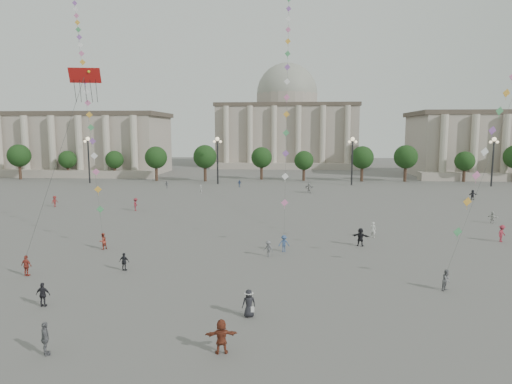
{
  "coord_description": "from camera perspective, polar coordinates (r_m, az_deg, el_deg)",
  "views": [
    {
      "loc": [
        1.36,
        -31.91,
        11.71
      ],
      "look_at": [
        -1.94,
        12.0,
        5.92
      ],
      "focal_mm": 32.0,
      "sensor_mm": 36.0,
      "label": 1
    }
  ],
  "objects": [
    {
      "name": "person_crowd_3",
      "position": [
        48.57,
        12.93,
        -5.5
      ],
      "size": [
        1.86,
        1.07,
        1.91
      ],
      "primitive_type": "imported",
      "rotation": [
        0.0,
        0.0,
        2.84
      ],
      "color": "black",
      "rests_on": "ground"
    },
    {
      "name": "tourist_2",
      "position": [
        25.48,
        -4.34,
        -17.55
      ],
      "size": [
        1.81,
        0.87,
        1.87
      ],
      "primitive_type": "imported",
      "rotation": [
        0.0,
        0.0,
        3.33
      ],
      "color": "brown",
      "rests_on": "ground"
    },
    {
      "name": "hat_person",
      "position": [
        29.87,
        -0.89,
        -13.68
      ],
      "size": [
        1.0,
        0.81,
        1.78
      ],
      "color": "black",
      "rests_on": "ground"
    },
    {
      "name": "person_crowd_13",
      "position": [
        52.75,
        14.42,
        -4.58
      ],
      "size": [
        0.78,
        0.72,
        1.78
      ],
      "primitive_type": "imported",
      "rotation": [
        0.0,
        0.0,
        2.53
      ],
      "color": "silver",
      "rests_on": "ground"
    },
    {
      "name": "tourist_4",
      "position": [
        34.63,
        -25.08,
        -11.55
      ],
      "size": [
        0.99,
        0.43,
        1.66
      ],
      "primitive_type": "imported",
      "rotation": [
        0.0,
        0.0,
        3.17
      ],
      "color": "black",
      "rests_on": "ground"
    },
    {
      "name": "tree_row",
      "position": [
        110.1,
        3.59,
        4.19
      ],
      "size": [
        137.12,
        5.12,
        8.0
      ],
      "color": "#3A271D",
      "rests_on": "ground"
    },
    {
      "name": "tourist_0",
      "position": [
        42.19,
        -26.76,
        -8.22
      ],
      "size": [
        1.09,
        0.67,
        1.73
      ],
      "primitive_type": "imported",
      "rotation": [
        0.0,
        0.0,
        2.89
      ],
      "color": "#9D372A",
      "rests_on": "ground"
    },
    {
      "name": "lamp_post_mid_west",
      "position": [
        103.31,
        -4.84,
        5.05
      ],
      "size": [
        2.0,
        0.9,
        10.65
      ],
      "color": "#262628",
      "rests_on": "ground"
    },
    {
      "name": "person_crowd_0",
      "position": [
        97.83,
        -2.09,
        1.07
      ],
      "size": [
        0.98,
        0.77,
        1.56
      ],
      "primitive_type": "imported",
      "rotation": [
        0.0,
        0.0,
        0.51
      ],
      "color": "#394F80",
      "rests_on": "ground"
    },
    {
      "name": "kite_train_west",
      "position": [
        68.15,
        -20.95,
        15.37
      ],
      "size": [
        18.24,
        33.16,
        53.04
      ],
      "color": "#3F3F3F",
      "rests_on": "ground"
    },
    {
      "name": "dragon_kite",
      "position": [
        35.81,
        -20.63,
        12.21
      ],
      "size": [
        4.5,
        1.6,
        15.82
      ],
      "color": "#A81411",
      "rests_on": "ground"
    },
    {
      "name": "kite_flyer_1",
      "position": [
        45.22,
        3.52,
        -6.44
      ],
      "size": [
        1.14,
        0.73,
        1.67
      ],
      "primitive_type": "imported",
      "rotation": [
        0.0,
        0.0,
        0.1
      ],
      "color": "#395381",
      "rests_on": "ground"
    },
    {
      "name": "kite_train_mid",
      "position": [
        72.84,
        4.13,
        22.69
      ],
      "size": [
        0.97,
        49.54,
        73.61
      ],
      "color": "#3F3F3F",
      "rests_on": "ground"
    },
    {
      "name": "lamp_post_far_east",
      "position": [
        110.95,
        27.54,
        4.4
      ],
      "size": [
        2.0,
        0.9,
        10.65
      ],
      "color": "#262628",
      "rests_on": "ground"
    },
    {
      "name": "person_crowd_7",
      "position": [
        66.53,
        27.47,
        -2.83
      ],
      "size": [
        1.41,
        1.18,
        1.52
      ],
      "primitive_type": "imported",
      "rotation": [
        0.0,
        0.0,
        2.52
      ],
      "color": "silver",
      "rests_on": "ground"
    },
    {
      "name": "person_crowd_4",
      "position": [
        88.66,
        6.67,
        0.48
      ],
      "size": [
        1.72,
        1.57,
        1.91
      ],
      "primitive_type": "imported",
      "rotation": [
        0.0,
        0.0,
        3.84
      ],
      "color": "#ADADA9",
      "rests_on": "ground"
    },
    {
      "name": "person_crowd_9",
      "position": [
        87.8,
        25.45,
        -0.32
      ],
      "size": [
        1.71,
        1.0,
        1.76
      ],
      "primitive_type": "imported",
      "rotation": [
        0.0,
        0.0,
        0.31
      ],
      "color": "black",
      "rests_on": "ground"
    },
    {
      "name": "kite_flyer_2",
      "position": [
        37.3,
        22.72,
        -10.12
      ],
      "size": [
        0.97,
        0.98,
        1.59
      ],
      "primitive_type": "imported",
      "rotation": [
        0.0,
        0.0,
        0.8
      ],
      "color": "slate",
      "rests_on": "ground"
    },
    {
      "name": "person_crowd_17",
      "position": [
        70.69,
        -14.8,
        -1.51
      ],
      "size": [
        0.85,
        1.31,
        1.92
      ],
      "primitive_type": "imported",
      "rotation": [
        0.0,
        0.0,
        1.68
      ],
      "color": "maroon",
      "rests_on": "ground"
    },
    {
      "name": "person_crowd_10",
      "position": [
        87.86,
        -6.9,
        0.33
      ],
      "size": [
        0.66,
        0.73,
        1.66
      ],
      "primitive_type": "imported",
      "rotation": [
        0.0,
        0.0,
        2.15
      ],
      "color": "#AEAEAA",
      "rests_on": "ground"
    },
    {
      "name": "lamp_post_far_west",
      "position": [
        112.04,
        -20.22,
        4.8
      ],
      "size": [
        2.0,
        0.9,
        10.65
      ],
      "color": "#262628",
      "rests_on": "ground"
    },
    {
      "name": "tourist_3",
      "position": [
        27.57,
        -24.84,
        -16.28
      ],
      "size": [
        0.96,
        1.14,
        1.82
      ],
      "primitive_type": "imported",
      "rotation": [
        0.0,
        0.0,
        2.15
      ],
      "color": "slate",
      "rests_on": "ground"
    },
    {
      "name": "hall_west",
      "position": [
        147.2,
        -27.09,
        5.4
      ],
      "size": [
        84.0,
        26.22,
        17.2
      ],
      "color": "#A5988A",
      "rests_on": "ground"
    },
    {
      "name": "lamp_post_mid_east",
      "position": [
        102.91,
        11.95,
        4.9
      ],
      "size": [
        2.0,
        0.9,
        10.65
      ],
      "color": "#262628",
      "rests_on": "ground"
    },
    {
      "name": "person_crowd_8",
      "position": [
        55.71,
        28.39,
        -4.58
      ],
      "size": [
        1.36,
        1.31,
        1.86
      ],
      "primitive_type": "imported",
      "rotation": [
        0.0,
        0.0,
        0.71
      ],
      "color": "#9E2B3B",
      "rests_on": "ground"
    },
    {
      "name": "ground",
      "position": [
        34.02,
        1.79,
        -12.65
      ],
      "size": [
        360.0,
        360.0,
        0.0
      ],
      "primitive_type": "plane",
      "color": "#5C5A56",
      "rests_on": "ground"
    },
    {
      "name": "tourist_1",
      "position": [
        40.75,
        -16.14,
        -8.38
      ],
      "size": [
        0.95,
        0.5,
        1.55
      ],
      "primitive_type": "imported",
      "rotation": [
        0.0,
        0.0,
        3.0
      ],
      "color": "black",
      "rests_on": "ground"
    },
    {
      "name": "kite_flyer_0",
      "position": [
        48.57,
        -18.6,
        -5.85
      ],
      "size": [
        0.94,
        1.01,
        1.66
      ],
      "primitive_type": "imported",
      "rotation": [
        0.0,
        0.0,
        4.21
      ],
      "color": "#9F3A2B",
      "rests_on": "ground"
    },
    {
      "name": "person_crowd_16",
      "position": [
        97.68,
        -11.09,
        0.92
      ],
      "size": [
        0.97,
        0.63,
        1.54
      ],
      "primitive_type": "imported",
      "rotation": [
        0.0,
        0.0,
        0.3
      ],
      "color": "slate",
      "rests_on": "ground"
    },
    {
      "name": "person_crowd_12",
      "position": [
        89.98,
        6.66,
        0.57
      ],
      "size": [
        1.83,
        1.08,
        1.88
      ],
      "primitive_type": "imported",
      "rotation": [
        0.0,
        0.0,
        2.82
      ],
      "color": "#58595D",
      "rests_on": "ground"
    },
    {
      "name": "hall_central",
      "position": [
        161.16,
        3.85,
        8.37
      ],
      "size": [
        48.3,
        34.3,
        35.5
      ],
      "color": "#A5988A",
      "rests_on": "ground"
    },
    {
      "name": "person_crowd_6",
      "position": [
        43.48,
        1.56,
        -7.08
      ],
      "size": [
        1.15,
        0.98,
        1.55
      ],
      "primitive_type": "imported",
      "rotation": [
        0.0,
        0.0,
        5.79
      ],
      "color": "slate",
      "rests_on": "ground"
    },
    {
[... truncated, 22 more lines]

